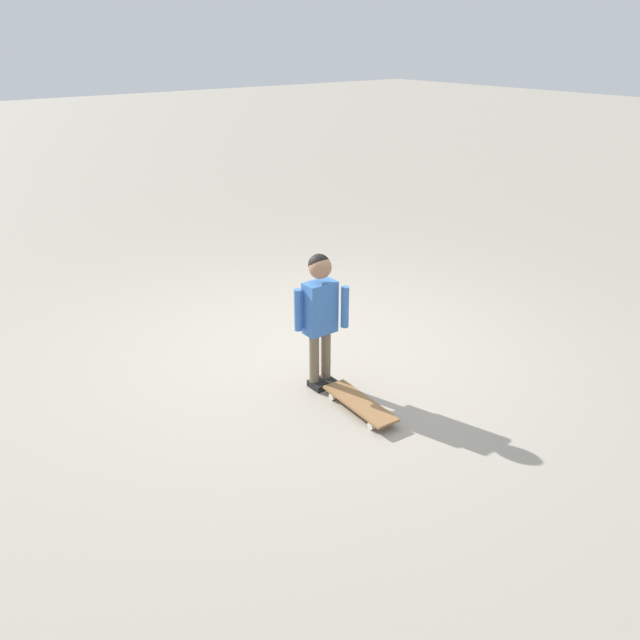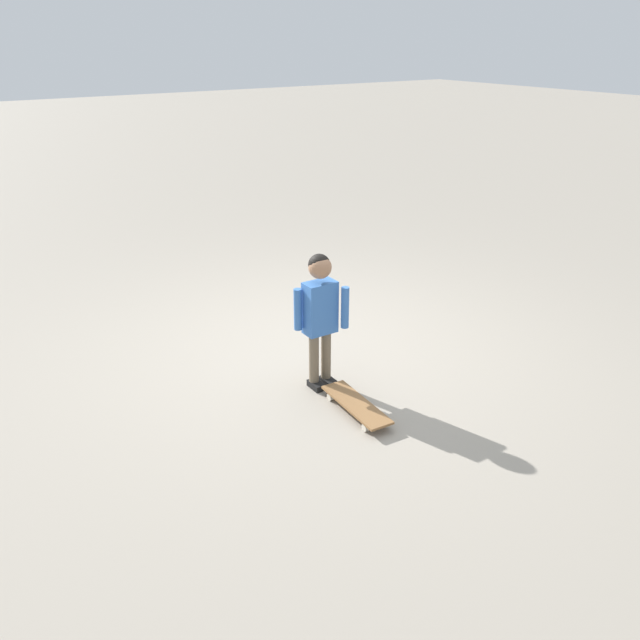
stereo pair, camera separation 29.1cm
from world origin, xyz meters
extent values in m
plane|color=#9E9384|center=(0.00, 0.00, 0.00)|extent=(50.00, 50.00, 0.00)
cylinder|color=brown|center=(0.55, -0.30, 0.24)|extent=(0.08, 0.08, 0.42)
cube|color=black|center=(0.58, -0.31, 0.03)|extent=(0.15, 0.08, 0.05)
cylinder|color=brown|center=(0.55, -0.41, 0.24)|extent=(0.08, 0.08, 0.42)
cube|color=black|center=(0.58, -0.42, 0.03)|extent=(0.15, 0.08, 0.05)
cube|color=#386BB7|center=(0.55, -0.36, 0.65)|extent=(0.14, 0.24, 0.40)
cylinder|color=#386BB7|center=(0.65, -0.21, 0.65)|extent=(0.06, 0.06, 0.32)
cylinder|color=#386BB7|center=(0.49, -0.51, 0.65)|extent=(0.06, 0.06, 0.32)
sphere|color=#9E7051|center=(0.55, -0.36, 0.96)|extent=(0.17, 0.17, 0.17)
sphere|color=black|center=(0.54, -0.36, 0.98)|extent=(0.16, 0.16, 0.16)
cube|color=olive|center=(1.02, -0.37, 0.07)|extent=(0.68, 0.23, 0.02)
cube|color=#B7B7BC|center=(1.26, -0.38, 0.05)|extent=(0.04, 0.11, 0.02)
cube|color=#B7B7BC|center=(0.79, -0.35, 0.05)|extent=(0.04, 0.11, 0.02)
cylinder|color=beige|center=(1.26, -0.31, 0.03)|extent=(0.06, 0.03, 0.06)
cylinder|color=beige|center=(1.25, -0.46, 0.03)|extent=(0.06, 0.03, 0.06)
cylinder|color=beige|center=(0.79, -0.27, 0.03)|extent=(0.06, 0.03, 0.06)
cylinder|color=beige|center=(0.78, -0.42, 0.03)|extent=(0.06, 0.03, 0.06)
camera|label=1|loc=(4.01, -3.03, 2.51)|focal=36.21mm
camera|label=2|loc=(4.18, -2.79, 2.51)|focal=36.21mm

